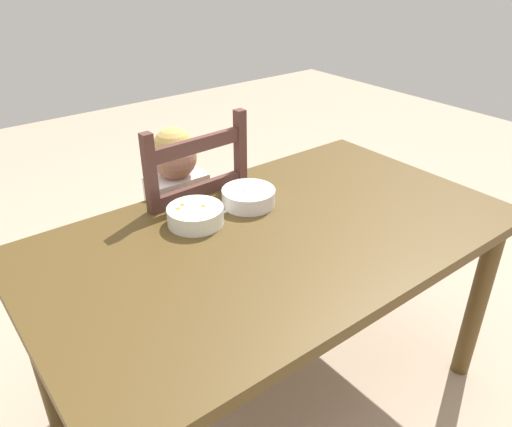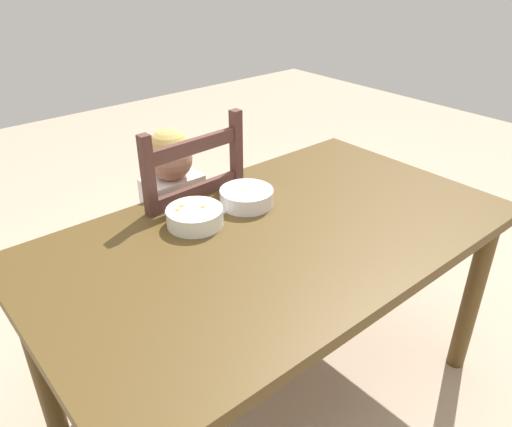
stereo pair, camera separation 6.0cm
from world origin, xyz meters
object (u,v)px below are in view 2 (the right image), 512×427
Objects in this scene: bowl_of_peas at (247,197)px; dining_chair at (181,245)px; child_figure at (178,211)px; bowl_of_carrots at (195,216)px; spoon at (212,217)px; dining_table at (275,255)px.

dining_chair is at bearing 109.85° from bowl_of_peas.
dining_chair reaches higher than child_figure.
child_figure reaches higher than bowl_of_carrots.
dining_chair is 0.41m from spoon.
spoon is (-0.05, -0.30, 0.27)m from dining_chair.
dining_chair is 0.16m from child_figure.
spoon is at bearing -3.86° from bowl_of_carrots.
spoon is at bearing -98.59° from child_figure.
bowl_of_peas is at bearing 1.58° from spoon.
bowl_of_carrots reaches higher than dining_table.
child_figure is 7.04× the size of spoon.
spoon is (-0.15, -0.00, -0.03)m from bowl_of_peas.
dining_chair is at bearing 97.18° from dining_table.
bowl_of_peas is at bearing -70.15° from dining_chair.
dining_chair is at bearing 69.33° from bowl_of_carrots.
bowl_of_carrots is (-0.11, -0.30, 0.30)m from dining_chair.
dining_chair is 1.07× the size of child_figure.
dining_table is at bearing -60.98° from spoon.
child_figure is 0.32m from spoon.
dining_chair is 0.44m from bowl_of_carrots.
dining_table is 8.30× the size of bowl_of_peas.
dining_chair is 0.43m from bowl_of_peas.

